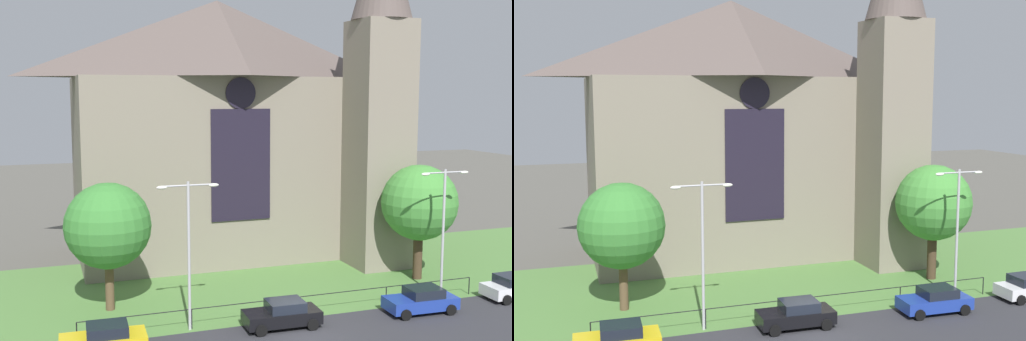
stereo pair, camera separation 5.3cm
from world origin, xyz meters
The scene contains 11 objects.
ground centered at (0.00, 10.00, 0.00)m, with size 160.00×160.00×0.00m, color #56544C.
grass_verge centered at (0.00, 8.00, 0.00)m, with size 120.00×20.00×0.01m, color #517F3D.
church_building centered at (1.50, 18.00, 10.27)m, with size 23.20×16.20×26.00m.
iron_railing centered at (0.73, 2.50, 0.95)m, with size 24.27×0.07×1.13m.
tree_left_near centered at (-9.21, 7.08, 5.06)m, with size 5.08×5.08×7.63m.
tree_right_near centered at (11.64, 6.54, 5.33)m, with size 5.20×5.20×7.96m.
streetlamp_near centered at (-5.45, 2.40, 5.19)m, with size 3.37×0.26×8.15m.
streetlamp_far centered at (10.63, 2.40, 5.20)m, with size 3.37×0.26×8.17m.
parked_car_yellow centered at (-10.16, 0.66, 0.74)m, with size 4.27×2.17×1.51m.
parked_car_black centered at (-0.56, 1.08, 0.74)m, with size 4.26×2.14×1.51m.
parked_car_blue centered at (7.98, 0.61, 0.74)m, with size 4.27×2.16×1.51m.
Camera 1 is at (-12.73, -29.63, 12.76)m, focal length 43.81 mm.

